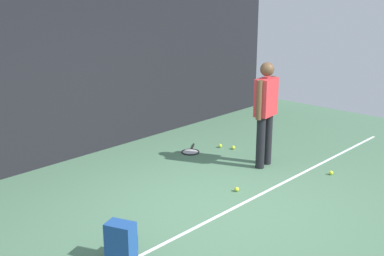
{
  "coord_description": "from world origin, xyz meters",
  "views": [
    {
      "loc": [
        -4.71,
        -3.98,
        2.87
      ],
      "look_at": [
        0.0,
        0.4,
        1.0
      ],
      "focal_mm": 46.64,
      "sensor_mm": 36.0,
      "label": 1
    }
  ],
  "objects_px": {
    "backpack": "(122,242)",
    "tennis_ball_near_player": "(237,189)",
    "tennis_ball_by_fence": "(331,173)",
    "tennis_ball_far_left": "(220,146)",
    "tennis_racket": "(191,151)",
    "tennis_ball_mid_court": "(233,148)",
    "tennis_player": "(266,108)"
  },
  "relations": [
    {
      "from": "tennis_racket",
      "to": "tennis_ball_far_left",
      "type": "bearing_deg",
      "value": 122.96
    },
    {
      "from": "tennis_ball_mid_court",
      "to": "tennis_ball_far_left",
      "type": "xyz_separation_m",
      "value": [
        -0.08,
        0.24,
        0.0
      ]
    },
    {
      "from": "tennis_player",
      "to": "tennis_ball_by_fence",
      "type": "xyz_separation_m",
      "value": [
        0.38,
        -1.01,
        -0.93
      ]
    },
    {
      "from": "tennis_racket",
      "to": "tennis_ball_by_fence",
      "type": "height_order",
      "value": "tennis_ball_by_fence"
    },
    {
      "from": "tennis_ball_by_fence",
      "to": "tennis_ball_mid_court",
      "type": "distance_m",
      "value": 1.89
    },
    {
      "from": "tennis_ball_near_player",
      "to": "tennis_ball_mid_court",
      "type": "xyz_separation_m",
      "value": [
        1.45,
        1.21,
        0.0
      ]
    },
    {
      "from": "tennis_ball_by_fence",
      "to": "tennis_ball_near_player",
      "type": "bearing_deg",
      "value": 155.89
    },
    {
      "from": "tennis_player",
      "to": "tennis_ball_far_left",
      "type": "relative_size",
      "value": 25.76
    },
    {
      "from": "tennis_racket",
      "to": "tennis_ball_far_left",
      "type": "height_order",
      "value": "tennis_ball_far_left"
    },
    {
      "from": "tennis_player",
      "to": "tennis_ball_far_left",
      "type": "xyz_separation_m",
      "value": [
        0.24,
        1.12,
        -0.93
      ]
    },
    {
      "from": "tennis_racket",
      "to": "tennis_ball_near_player",
      "type": "xyz_separation_m",
      "value": [
        -0.82,
        -1.67,
        0.02
      ]
    },
    {
      "from": "backpack",
      "to": "tennis_ball_near_player",
      "type": "distance_m",
      "value": 2.31
    },
    {
      "from": "backpack",
      "to": "tennis_player",
      "type": "bearing_deg",
      "value": -101.38
    },
    {
      "from": "tennis_ball_mid_court",
      "to": "tennis_ball_far_left",
      "type": "height_order",
      "value": "same"
    },
    {
      "from": "tennis_player",
      "to": "tennis_ball_mid_court",
      "type": "relative_size",
      "value": 25.76
    },
    {
      "from": "tennis_ball_by_fence",
      "to": "tennis_ball_far_left",
      "type": "xyz_separation_m",
      "value": [
        -0.14,
        2.13,
        0.0
      ]
    },
    {
      "from": "backpack",
      "to": "tennis_ball_far_left",
      "type": "bearing_deg",
      "value": -86.11
    },
    {
      "from": "tennis_ball_near_player",
      "to": "tennis_ball_far_left",
      "type": "xyz_separation_m",
      "value": [
        1.37,
        1.45,
        0.0
      ]
    },
    {
      "from": "tennis_racket",
      "to": "tennis_ball_mid_court",
      "type": "relative_size",
      "value": 9.13
    },
    {
      "from": "tennis_player",
      "to": "tennis_ball_near_player",
      "type": "distance_m",
      "value": 1.5
    },
    {
      "from": "tennis_ball_by_fence",
      "to": "tennis_ball_mid_court",
      "type": "bearing_deg",
      "value": 91.86
    },
    {
      "from": "tennis_racket",
      "to": "tennis_ball_mid_court",
      "type": "height_order",
      "value": "tennis_ball_mid_court"
    },
    {
      "from": "backpack",
      "to": "tennis_ball_near_player",
      "type": "bearing_deg",
      "value": -105.01
    },
    {
      "from": "backpack",
      "to": "tennis_ball_near_player",
      "type": "xyz_separation_m",
      "value": [
        2.29,
        0.23,
        -0.18
      ]
    },
    {
      "from": "tennis_racket",
      "to": "tennis_ball_mid_court",
      "type": "distance_m",
      "value": 0.78
    },
    {
      "from": "tennis_racket",
      "to": "tennis_ball_mid_court",
      "type": "xyz_separation_m",
      "value": [
        0.64,
        -0.46,
        0.02
      ]
    },
    {
      "from": "tennis_racket",
      "to": "backpack",
      "type": "relative_size",
      "value": 1.37
    },
    {
      "from": "tennis_racket",
      "to": "backpack",
      "type": "bearing_deg",
      "value": -3.86
    },
    {
      "from": "backpack",
      "to": "tennis_ball_far_left",
      "type": "distance_m",
      "value": 4.03
    },
    {
      "from": "tennis_racket",
      "to": "tennis_ball_near_player",
      "type": "relative_size",
      "value": 9.13
    },
    {
      "from": "tennis_ball_near_player",
      "to": "tennis_ball_mid_court",
      "type": "distance_m",
      "value": 1.89
    },
    {
      "from": "tennis_ball_mid_court",
      "to": "tennis_ball_far_left",
      "type": "bearing_deg",
      "value": 109.43
    }
  ]
}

